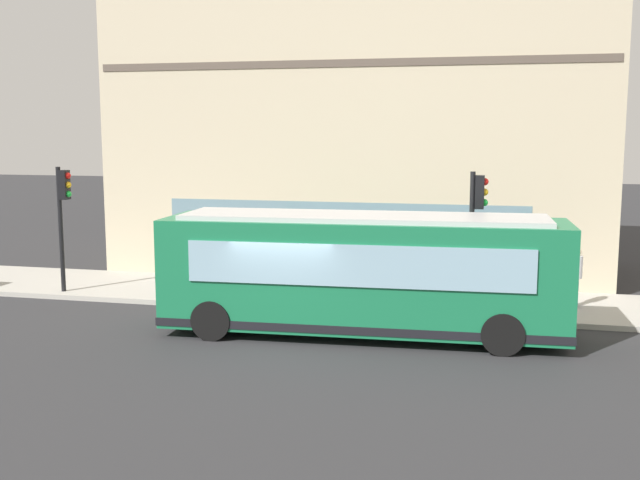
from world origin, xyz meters
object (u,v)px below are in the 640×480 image
Objects in this scene: traffic_light_near_corner at (476,215)px; newspaper_vending_box at (233,272)px; pedestrian_near_building_entrance at (508,266)px; pedestrian_walking_along_curb at (543,276)px; city_bus_nearside at (362,275)px; fire_hydrant at (287,282)px; traffic_light_down_block at (63,205)px; pedestrian_by_light_pole at (576,273)px.

traffic_light_near_corner reaches higher than newspaper_vending_box.
pedestrian_near_building_entrance reaches higher than pedestrian_walking_along_curb.
newspaper_vending_box is at bearing 88.42° from pedestrian_near_building_entrance.
pedestrian_walking_along_curb is at bearing -53.64° from city_bus_nearside.
pedestrian_walking_along_curb is at bearing -130.19° from pedestrian_near_building_entrance.
newspaper_vending_box reaches higher than fire_hydrant.
traffic_light_down_block is at bearing 113.17° from newspaper_vending_box.
pedestrian_near_building_entrance is 1.10× the size of pedestrian_walking_along_curb.
traffic_light_down_block is 2.16× the size of pedestrian_near_building_entrance.
pedestrian_near_building_entrance is at bearing -40.91° from city_bus_nearside.
pedestrian_near_building_entrance is (1.81, -0.90, -1.67)m from traffic_light_near_corner.
fire_hydrant is (3.69, 3.00, -1.04)m from city_bus_nearside.
city_bus_nearside reaches higher than pedestrian_walking_along_curb.
traffic_light_near_corner reaches higher than fire_hydrant.
pedestrian_walking_along_curb is 0.97× the size of pedestrian_by_light_pole.
traffic_light_down_block is (2.36, 9.77, 1.30)m from city_bus_nearside.
traffic_light_near_corner is at bearing -49.02° from city_bus_nearside.
pedestrian_by_light_pole is at bearing -54.72° from city_bus_nearside.
city_bus_nearside is 6.23× the size of pedestrian_walking_along_curb.
pedestrian_by_light_pole is (3.89, -5.50, -0.44)m from city_bus_nearside.
pedestrian_near_building_entrance is at bearing -26.45° from traffic_light_near_corner.
pedestrian_by_light_pole is at bearing -98.05° from pedestrian_near_building_entrance.
traffic_light_down_block is at bearing 101.12° from fire_hydrant.
traffic_light_down_block reaches higher than city_bus_nearside.
pedestrian_near_building_entrance is at bearing 49.81° from pedestrian_walking_along_curb.
newspaper_vending_box is at bearing 83.78° from pedestrian_walking_along_curb.
fire_hydrant is (1.33, -6.76, -2.34)m from traffic_light_down_block.
pedestrian_by_light_pole is at bearing -88.63° from fire_hydrant.
traffic_light_near_corner reaches higher than pedestrian_by_light_pole.
pedestrian_near_building_entrance is (4.16, -3.61, -0.36)m from city_bus_nearside.
traffic_light_near_corner is 2.63m from pedestrian_near_building_entrance.
newspaper_vending_box is at bearing 75.12° from traffic_light_near_corner.
pedestrian_by_light_pole is at bearing -61.11° from traffic_light_near_corner.
fire_hydrant is 0.41× the size of pedestrian_near_building_entrance.
traffic_light_near_corner is 12.47m from traffic_light_down_block.
pedestrian_walking_along_curb reaches higher than newspaper_vending_box.
newspaper_vending_box is at bearing -66.83° from traffic_light_down_block.
pedestrian_by_light_pole is (1.54, -2.80, -1.75)m from traffic_light_near_corner.
fire_hydrant is at bearing -109.48° from newspaper_vending_box.
pedestrian_by_light_pole is (-0.27, -1.90, -0.08)m from pedestrian_near_building_entrance.
traffic_light_down_block is (0.01, 12.47, -0.01)m from traffic_light_near_corner.
pedestrian_walking_along_curb is (0.99, -14.33, -1.78)m from traffic_light_down_block.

